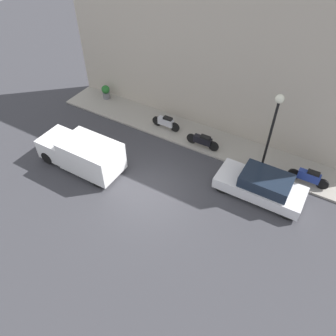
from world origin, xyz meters
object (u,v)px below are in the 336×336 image
Objects in this scene: parked_car at (262,185)px; potted_plant at (106,92)px; scooter_silver at (166,122)px; motorcycle_black at (203,141)px; delivery_van at (81,153)px; streetlamp at (274,119)px; motorcycle_blue at (309,177)px.

parked_car is 4.51× the size of potted_plant.
potted_plant reaches higher than scooter_silver.
parked_car is at bearing -104.57° from potted_plant.
parked_car is 2.14× the size of motorcycle_black.
streetlamp is at bearing -62.36° from delivery_van.
delivery_van is 9.40m from streetlamp.
streetlamp reaches higher than delivery_van.
parked_car is 0.93× the size of streetlamp.
parked_car is at bearing -162.94° from streetlamp.
delivery_van is 2.50× the size of scooter_silver.
scooter_silver is 6.57m from streetlamp.
delivery_van reaches higher than potted_plant.
motorcycle_black is at bearing 90.82° from motorcycle_blue.
delivery_van is 2.34× the size of motorcycle_black.
motorcycle_black is at bearing -99.55° from potted_plant.
streetlamp is (1.54, 0.47, 2.62)m from parked_car.
potted_plant reaches higher than motorcycle_black.
delivery_van is 5.25m from scooter_silver.
motorcycle_blue is at bearing -89.18° from motorcycle_black.
motorcycle_black is at bearing -99.38° from scooter_silver.
parked_car is 11.88m from potted_plant.
streetlamp is (-0.24, 2.24, 2.70)m from motorcycle_blue.
motorcycle_black is 4.34m from streetlamp.
scooter_silver is (4.80, -2.10, -0.33)m from delivery_van.
streetlamp reaches higher than motorcycle_black.
potted_plant is at bearing 82.53° from streetlamp.
motorcycle_black is at bearing 66.16° from parked_car.
delivery_van reaches higher than motorcycle_blue.
delivery_van is (-2.68, 8.53, 0.24)m from parked_car.
motorcycle_blue reaches higher than scooter_silver.
parked_car is 3.08m from streetlamp.
delivery_van is at bearing 113.42° from motorcycle_blue.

